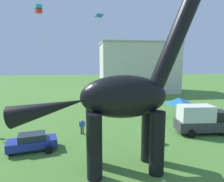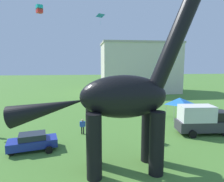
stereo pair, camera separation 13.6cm
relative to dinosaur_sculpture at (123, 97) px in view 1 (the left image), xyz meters
name	(u,v)px [view 1 (the left image)]	position (x,y,z in m)	size (l,w,h in m)	color
dinosaur_sculpture	(123,97)	(0.00, 0.00, 0.00)	(14.39, 3.05, 15.04)	black
parked_sedan_left	(32,142)	(-7.40, 4.19, -4.63)	(4.49, 2.67, 1.55)	navy
parked_box_truck	(201,119)	(10.00, 6.15, -3.79)	(5.75, 2.54, 3.20)	#38383D
person_vendor_side	(82,125)	(-3.01, 7.74, -4.42)	(0.63, 0.28, 1.68)	black
festival_canopy_tent	(179,101)	(10.25, 12.15, -2.89)	(3.15, 3.15, 3.00)	#B2B2B7
kite_trailing	(38,9)	(-8.02, 12.71, 8.82)	(0.92, 0.92, 0.95)	#19B2B7
kite_mid_center	(99,16)	(0.02, 20.97, 10.08)	(1.63, 1.53, 1.73)	#287AE5
background_building_block	(138,68)	(11.51, 38.47, 1.04)	(19.94, 11.30, 12.94)	beige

